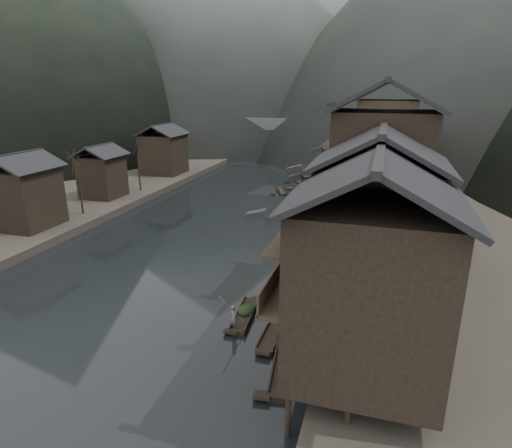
% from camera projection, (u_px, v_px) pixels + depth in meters
% --- Properties ---
extents(water, '(300.00, 300.00, 0.00)m').
position_uv_depth(water, '(143.00, 298.00, 34.11)').
color(water, black).
rests_on(water, ground).
extents(right_bank, '(40.00, 200.00, 1.80)m').
position_uv_depth(right_bank, '(509.00, 198.00, 60.62)').
color(right_bank, '#2D2823').
rests_on(right_bank, ground).
extents(left_bank, '(40.00, 200.00, 1.20)m').
position_uv_depth(left_bank, '(91.00, 172.00, 79.95)').
color(left_bank, '#2D2823').
rests_on(left_bank, ground).
extents(stilt_houses, '(9.00, 67.60, 16.86)m').
position_uv_depth(stilt_houses, '(382.00, 160.00, 43.51)').
color(stilt_houses, black).
rests_on(stilt_houses, ground).
extents(left_houses, '(8.10, 53.20, 8.73)m').
position_uv_depth(left_houses, '(83.00, 169.00, 56.30)').
color(left_houses, black).
rests_on(left_houses, left_bank).
extents(bare_trees, '(3.89, 41.97, 7.78)m').
position_uv_depth(bare_trees, '(45.00, 179.00, 45.50)').
color(bare_trees, black).
rests_on(bare_trees, left_bank).
extents(moored_sampans, '(3.07, 59.96, 0.47)m').
position_uv_depth(moored_sampans, '(330.00, 230.00, 49.59)').
color(moored_sampans, black).
rests_on(moored_sampans, water).
extents(midriver_boats, '(5.52, 28.88, 0.45)m').
position_uv_depth(midriver_boats, '(302.00, 177.00, 77.58)').
color(midriver_boats, black).
rests_on(midriver_boats, water).
extents(stone_bridge, '(40.00, 6.00, 9.00)m').
position_uv_depth(stone_bridge, '(307.00, 136.00, 98.06)').
color(stone_bridge, '#4C4C4F').
rests_on(stone_bridge, ground).
extents(hero_sampan, '(1.57, 5.53, 0.44)m').
position_uv_depth(hero_sampan, '(245.00, 315.00, 31.21)').
color(hero_sampan, black).
rests_on(hero_sampan, water).
extents(cargo_heap, '(1.20, 1.58, 0.72)m').
position_uv_depth(cargo_heap, '(246.00, 306.00, 31.24)').
color(cargo_heap, black).
rests_on(cargo_heap, hero_sampan).
extents(boatman, '(0.75, 0.74, 1.74)m').
position_uv_depth(boatman, '(234.00, 314.00, 29.17)').
color(boatman, '#5E5F61').
rests_on(boatman, hero_sampan).
extents(bamboo_pole, '(1.67, 2.10, 3.50)m').
position_uv_depth(bamboo_pole, '(236.00, 279.00, 28.31)').
color(bamboo_pole, '#8C7A51').
rests_on(bamboo_pole, boatman).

